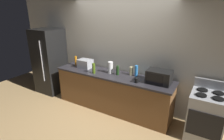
# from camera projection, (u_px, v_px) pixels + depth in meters

# --- Properties ---
(ground_plane) EXTENTS (8.00, 8.00, 0.00)m
(ground_plane) POSITION_uv_depth(u_px,v_px,m) (103.00, 116.00, 4.09)
(ground_plane) COLOR tan
(back_wall) EXTENTS (6.40, 0.10, 2.70)m
(back_wall) POSITION_uv_depth(u_px,v_px,m) (121.00, 51.00, 4.30)
(back_wall) COLOR beige
(back_wall) RESTS_ON ground_plane
(counter_run) EXTENTS (2.84, 0.64, 0.90)m
(counter_run) POSITION_uv_depth(u_px,v_px,m) (112.00, 92.00, 4.26)
(counter_run) COLOR brown
(counter_run) RESTS_ON ground_plane
(refrigerator) EXTENTS (0.72, 0.73, 1.80)m
(refrigerator) POSITION_uv_depth(u_px,v_px,m) (50.00, 61.00, 5.09)
(refrigerator) COLOR black
(refrigerator) RESTS_ON ground_plane
(stove_range) EXTENTS (0.60, 0.61, 1.08)m
(stove_range) POSITION_uv_depth(u_px,v_px,m) (206.00, 116.00, 3.31)
(stove_range) COLOR #B7BABF
(stove_range) RESTS_ON ground_plane
(microwave) EXTENTS (0.48, 0.35, 0.27)m
(microwave) POSITION_uv_depth(u_px,v_px,m) (159.00, 77.00, 3.60)
(microwave) COLOR black
(microwave) RESTS_ON counter_run
(toaster_oven) EXTENTS (0.34, 0.26, 0.21)m
(toaster_oven) POSITION_uv_depth(u_px,v_px,m) (85.00, 64.00, 4.52)
(toaster_oven) COLOR #B7BABF
(toaster_oven) RESTS_ON counter_run
(paper_towel_roll) EXTENTS (0.12, 0.12, 0.27)m
(paper_towel_roll) POSITION_uv_depth(u_px,v_px,m) (110.00, 67.00, 4.14)
(paper_towel_roll) COLOR white
(paper_towel_roll) RESTS_ON counter_run
(bottle_hand_soap) EXTENTS (0.08, 0.08, 0.19)m
(bottle_hand_soap) POSITION_uv_depth(u_px,v_px,m) (131.00, 71.00, 4.04)
(bottle_hand_soap) COLOR beige
(bottle_hand_soap) RESTS_ON counter_run
(bottle_olive_oil) EXTENTS (0.07, 0.07, 0.24)m
(bottle_olive_oil) POSITION_uv_depth(u_px,v_px,m) (94.00, 68.00, 4.13)
(bottle_olive_oil) COLOR #4C6B19
(bottle_olive_oil) RESTS_ON counter_run
(bottle_spray_cleaner) EXTENTS (0.07, 0.07, 0.25)m
(bottle_spray_cleaner) POSITION_uv_depth(u_px,v_px,m) (136.00, 71.00, 3.96)
(bottle_spray_cleaner) COLOR #338CE5
(bottle_spray_cleaner) RESTS_ON counter_run
(bottle_wine) EXTENTS (0.07, 0.07, 0.21)m
(bottle_wine) POSITION_uv_depth(u_px,v_px,m) (118.00, 70.00, 4.05)
(bottle_wine) COLOR #1E3F19
(bottle_wine) RESTS_ON counter_run
(bottle_dish_soap) EXTENTS (0.06, 0.06, 0.24)m
(bottle_dish_soap) POSITION_uv_depth(u_px,v_px,m) (76.00, 61.00, 4.69)
(bottle_dish_soap) COLOR orange
(bottle_dish_soap) RESTS_ON counter_run
(mug_black) EXTENTS (0.08, 0.08, 0.10)m
(mug_black) POSITION_uv_depth(u_px,v_px,m) (137.00, 80.00, 3.64)
(mug_black) COLOR black
(mug_black) RESTS_ON counter_run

